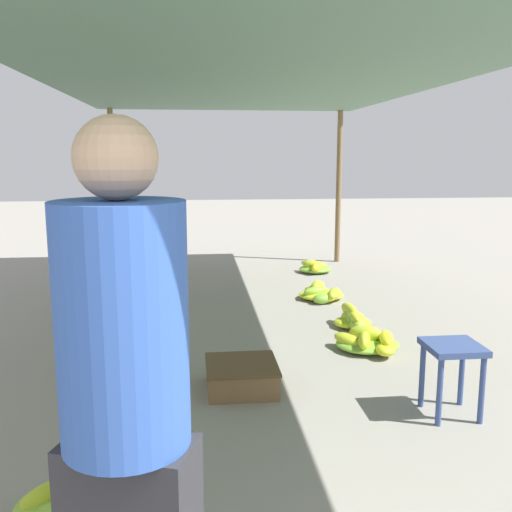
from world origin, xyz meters
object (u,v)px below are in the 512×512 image
banana_pile_right_1 (315,267)px  banana_pile_right_2 (368,342)px  stool (453,359)px  crate_near (242,376)px  vendor_foreground (126,412)px  banana_pile_left_1 (75,499)px  banana_pile_left_2 (121,373)px  banana_pile_left_0 (117,292)px  banana_pile_left_3 (134,318)px  banana_pile_right_0 (353,319)px  banana_pile_right_3 (322,294)px

banana_pile_right_1 → banana_pile_right_2: 3.26m
stool → crate_near: size_ratio=0.94×
banana_pile_right_1 → stool: bearing=-90.9°
vendor_foreground → banana_pile_left_1: vendor_foreground is taller
vendor_foreground → banana_pile_left_2: vendor_foreground is taller
banana_pile_left_0 → banana_pile_right_1: (2.59, 1.26, -0.01)m
vendor_foreground → banana_pile_left_3: bearing=95.9°
banana_pile_left_1 → banana_pile_left_3: size_ratio=1.01×
banana_pile_right_2 → crate_near: banana_pile_right_2 is taller
banana_pile_left_2 → crate_near: bearing=-6.6°
stool → banana_pile_right_0: bearing=93.1°
crate_near → banana_pile_left_1: bearing=-123.4°
banana_pile_right_1 → banana_pile_right_0: bearing=-93.9°
banana_pile_right_3 → stool: bearing=-86.7°
banana_pile_left_0 → banana_pile_right_3: banana_pile_left_0 is taller
banana_pile_right_2 → crate_near: bearing=-148.7°
vendor_foreground → banana_pile_left_2: size_ratio=3.77×
banana_pile_left_2 → banana_pile_right_1: banana_pile_left_2 is taller
banana_pile_right_1 → banana_pile_right_3: same height
banana_pile_right_2 → banana_pile_right_3: 1.75m
banana_pile_right_3 → banana_pile_left_0: bearing=173.9°
banana_pile_left_0 → banana_pile_left_3: banana_pile_left_0 is taller
banana_pile_left_3 → vendor_foreground: bearing=-84.1°
vendor_foreground → banana_pile_left_3: size_ratio=3.27×
banana_pile_left_1 → vendor_foreground: bearing=-67.6°
banana_pile_left_2 → crate_near: banana_pile_left_2 is taller
banana_pile_right_2 → stool: bearing=-82.6°
banana_pile_left_0 → banana_pile_left_3: (0.30, -1.10, -0.00)m
vendor_foreground → banana_pile_right_1: size_ratio=3.29×
stool → banana_pile_left_2: 2.26m
vendor_foreground → banana_pile_right_1: vendor_foreground is taller
banana_pile_left_1 → crate_near: banana_pile_left_1 is taller
banana_pile_left_1 → banana_pile_right_2: (2.02, 2.03, 0.00)m
stool → banana_pile_left_2: bearing=163.3°
banana_pile_left_1 → banana_pile_left_3: banana_pile_left_1 is taller
banana_pile_right_0 → banana_pile_right_2: banana_pile_right_0 is taller
banana_pile_left_1 → banana_pile_right_2: banana_pile_left_1 is taller
banana_pile_right_1 → banana_pile_right_2: (-0.23, -3.25, -0.00)m
banana_pile_right_0 → banana_pile_right_3: 1.10m
banana_pile_left_2 → banana_pile_right_1: bearing=59.9°
banana_pile_right_3 → crate_near: 2.68m
banana_pile_left_2 → banana_pile_right_2: bearing=16.5°
banana_pile_left_2 → crate_near: (0.86, -0.10, -0.02)m
banana_pile_right_3 → banana_pile_left_2: bearing=-130.3°
banana_pile_left_0 → banana_pile_left_3: 1.14m
stool → vendor_foreground: bearing=-136.9°
crate_near → banana_pile_left_3: bearing=120.0°
vendor_foreground → stool: size_ratio=3.70×
banana_pile_right_0 → banana_pile_right_3: (-0.07, 1.09, -0.02)m
banana_pile_left_2 → banana_pile_right_3: (1.98, 2.34, -0.05)m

